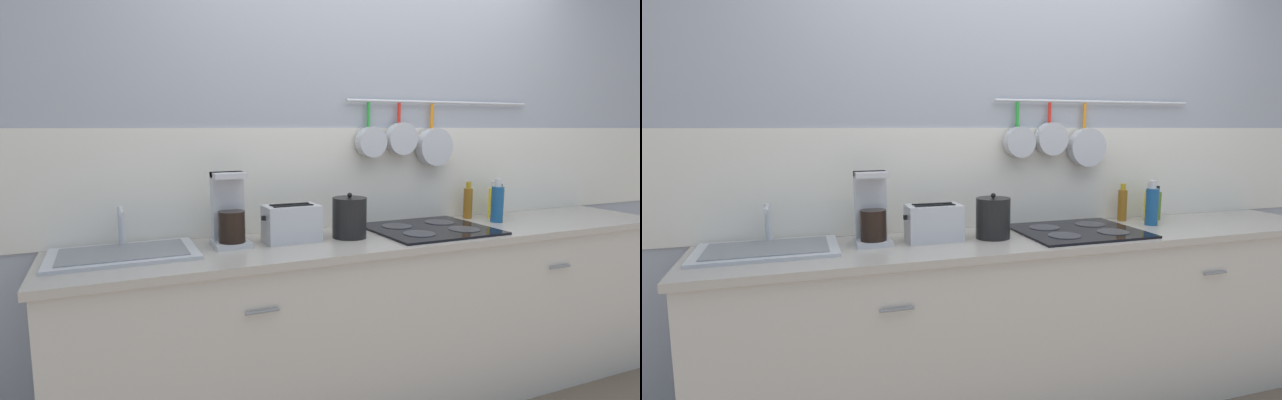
{
  "view_description": "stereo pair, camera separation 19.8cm",
  "coord_description": "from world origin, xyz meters",
  "views": [
    {
      "loc": [
        -1.35,
        -2.11,
        1.44
      ],
      "look_at": [
        -0.44,
        0.0,
        1.11
      ],
      "focal_mm": 28.0,
      "sensor_mm": 36.0,
      "label": 1
    },
    {
      "loc": [
        -1.16,
        -2.18,
        1.44
      ],
      "look_at": [
        -0.44,
        0.0,
        1.11
      ],
      "focal_mm": 28.0,
      "sensor_mm": 36.0,
      "label": 2
    }
  ],
  "objects": [
    {
      "name": "wall_back",
      "position": [
        0.0,
        0.33,
        1.28
      ],
      "size": [
        7.2,
        0.15,
        2.6
      ],
      "color": "#999EA8",
      "rests_on": "ground_plane"
    },
    {
      "name": "cabinet_base",
      "position": [
        0.0,
        -0.0,
        0.44
      ],
      "size": [
        3.23,
        0.56,
        0.87
      ],
      "color": "#B7B2A8",
      "rests_on": "ground_plane"
    },
    {
      "name": "countertop",
      "position": [
        0.0,
        0.0,
        0.89
      ],
      "size": [
        3.27,
        0.58,
        0.03
      ],
      "color": "#A59E93",
      "rests_on": "cabinet_base"
    },
    {
      "name": "sink_basin",
      "position": [
        -1.3,
        0.08,
        0.92
      ],
      "size": [
        0.59,
        0.38,
        0.19
      ],
      "color": "#B7BABF",
      "rests_on": "countertop"
    },
    {
      "name": "coffee_maker",
      "position": [
        -0.85,
        0.09,
        1.05
      ],
      "size": [
        0.16,
        0.17,
        0.33
      ],
      "color": "#B7BABF",
      "rests_on": "countertop"
    },
    {
      "name": "toaster",
      "position": [
        -0.56,
        0.05,
        1.0
      ],
      "size": [
        0.27,
        0.15,
        0.18
      ],
      "color": "#B7BABF",
      "rests_on": "countertop"
    },
    {
      "name": "kettle",
      "position": [
        -0.27,
        0.02,
        1.01
      ],
      "size": [
        0.17,
        0.17,
        0.22
      ],
      "color": "black",
      "rests_on": "countertop"
    },
    {
      "name": "cooktop",
      "position": [
        0.19,
        0.01,
        0.92
      ],
      "size": [
        0.61,
        0.52,
        0.01
      ],
      "color": "black",
      "rests_on": "countertop"
    },
    {
      "name": "bottle_olive_oil",
      "position": [
        0.6,
        0.21,
        1.0
      ],
      "size": [
        0.05,
        0.05,
        0.22
      ],
      "color": "#8C5919",
      "rests_on": "countertop"
    },
    {
      "name": "bottle_dish_soap",
      "position": [
        0.67,
        0.05,
        1.02
      ],
      "size": [
        0.07,
        0.07,
        0.25
      ],
      "color": "navy",
      "rests_on": "countertop"
    },
    {
      "name": "bottle_hot_sauce",
      "position": [
        0.75,
        0.17,
        1.0
      ],
      "size": [
        0.06,
        0.06,
        0.22
      ],
      "color": "yellow",
      "rests_on": "countertop"
    },
    {
      "name": "bottle_vinegar",
      "position": [
        0.82,
        0.19,
        1.0
      ],
      "size": [
        0.05,
        0.05,
        0.2
      ],
      "color": "#4C721E",
      "rests_on": "countertop"
    }
  ]
}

